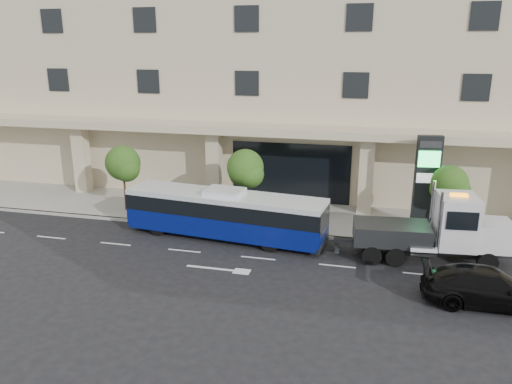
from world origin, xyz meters
TOP-DOWN VIEW (x-y plane):
  - ground at (0.00, 0.00)m, footprint 120.00×120.00m
  - sidewalk at (0.00, 5.00)m, footprint 120.00×6.00m
  - curb at (0.00, 2.00)m, footprint 120.00×0.30m
  - convention_center at (-0.00, 15.42)m, footprint 60.00×17.60m
  - tree_left at (-9.97, 3.59)m, footprint 2.27×2.20m
  - tree_mid at (-1.97, 3.59)m, footprint 2.28×2.20m
  - tree_right at (9.53, 3.59)m, footprint 2.10×2.00m
  - city_bus at (-2.44, 0.79)m, footprint 11.48×3.65m
  - tow_truck at (8.75, 0.28)m, footprint 8.61×2.72m
  - black_sedan at (10.42, -3.80)m, footprint 5.48×2.31m
  - signage_pylon at (8.39, 4.51)m, footprint 1.42×0.68m

SIDE VIEW (x-z plane):
  - ground at x=0.00m, z-range 0.00..0.00m
  - sidewalk at x=0.00m, z-range 0.00..0.15m
  - curb at x=0.00m, z-range 0.00..0.15m
  - black_sedan at x=10.42m, z-range 0.00..1.58m
  - city_bus at x=-2.44m, z-range 0.02..2.88m
  - tow_truck at x=8.75m, z-range -0.35..3.56m
  - signage_pylon at x=8.39m, z-range 0.20..5.67m
  - tree_right at x=9.53m, z-range 1.01..5.06m
  - tree_left at x=-9.97m, z-range 1.00..5.22m
  - tree_mid at x=-1.97m, z-range 1.07..5.45m
  - convention_center at x=0.00m, z-range -0.03..19.97m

